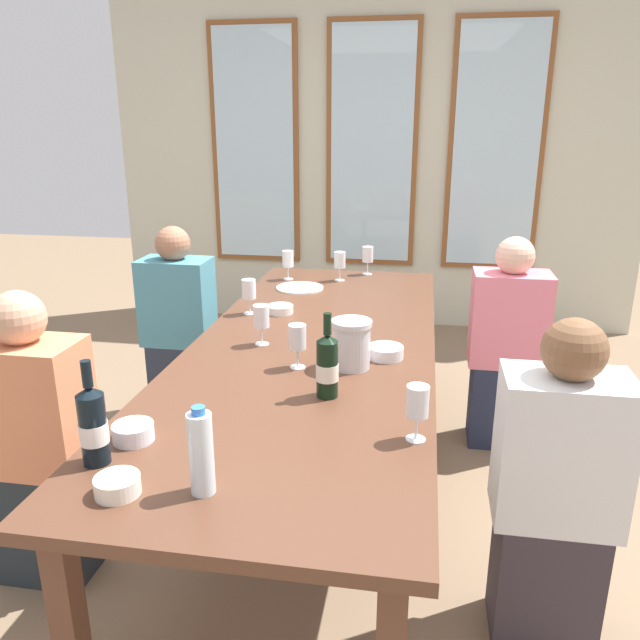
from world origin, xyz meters
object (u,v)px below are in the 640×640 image
at_px(water_bottle, 201,453).
at_px(seated_person_3, 555,496).
at_px(wine_bottle_0, 327,366).
at_px(seated_person_2, 38,447).
at_px(tasting_bowl_2, 117,485).
at_px(dining_table, 313,357).
at_px(wine_glass_2, 297,338).
at_px(tasting_bowl_3, 385,352).
at_px(white_plate_0, 300,288).
at_px(wine_glass_0, 368,255).
at_px(tasting_bowl_0, 133,432).
at_px(seated_person_1, 506,349).
at_px(wine_glass_4, 288,260).
at_px(wine_glass_5, 261,317).
at_px(wine_bottle_1, 93,425).
at_px(wine_glass_3, 340,261).
at_px(seated_person_0, 179,329).
at_px(metal_pitcher, 351,344).
at_px(wine_glass_6, 249,291).
at_px(wine_glass_1, 417,403).
at_px(tasting_bowl_1, 280,309).

height_order(water_bottle, seated_person_3, seated_person_3).
relative_size(wine_bottle_0, seated_person_2, 0.27).
xyz_separation_m(tasting_bowl_2, seated_person_3, (1.18, 0.52, -0.24)).
height_order(dining_table, tasting_bowl_2, tasting_bowl_2).
height_order(wine_bottle_0, seated_person_3, seated_person_3).
distance_m(wine_glass_2, seated_person_3, 1.04).
xyz_separation_m(tasting_bowl_2, wine_glass_2, (0.28, 0.91, 0.10)).
bearing_deg(tasting_bowl_3, tasting_bowl_2, -119.56).
distance_m(white_plate_0, wine_glass_0, 0.55).
relative_size(tasting_bowl_0, seated_person_1, 0.11).
relative_size(tasting_bowl_0, seated_person_2, 0.11).
distance_m(wine_bottle_0, seated_person_2, 1.09).
xyz_separation_m(tasting_bowl_0, wine_glass_4, (0.03, 2.00, 0.09)).
relative_size(dining_table, seated_person_3, 2.48).
bearing_deg(dining_table, wine_bottle_0, -74.53).
distance_m(tasting_bowl_0, seated_person_1, 2.04).
height_order(white_plate_0, seated_person_1, seated_person_1).
relative_size(dining_table, seated_person_2, 2.48).
bearing_deg(tasting_bowl_3, wine_glass_5, 172.89).
distance_m(wine_bottle_1, seated_person_2, 0.69).
distance_m(tasting_bowl_3, seated_person_3, 0.83).
bearing_deg(tasting_bowl_3, seated_person_1, 53.32).
xyz_separation_m(wine_bottle_1, wine_glass_3, (0.38, 2.15, 0.00)).
relative_size(wine_bottle_0, seated_person_0, 0.27).
xyz_separation_m(metal_pitcher, wine_glass_5, (-0.40, 0.19, 0.03)).
distance_m(wine_glass_2, wine_glass_6, 0.75).
relative_size(wine_bottle_0, wine_glass_5, 1.72).
height_order(wine_bottle_1, wine_glass_5, wine_bottle_1).
bearing_deg(wine_glass_1, tasting_bowl_0, -170.11).
relative_size(wine_bottle_1, wine_glass_1, 1.75).
bearing_deg(wine_glass_1, seated_person_1, 72.92).
height_order(dining_table, wine_bottle_0, wine_bottle_0).
height_order(metal_pitcher, tasting_bowl_1, metal_pitcher).
distance_m(dining_table, wine_glass_5, 0.28).
distance_m(tasting_bowl_1, seated_person_3, 1.58).
relative_size(wine_glass_4, wine_glass_6, 1.00).
bearing_deg(tasting_bowl_2, metal_pitcher, 62.90).
bearing_deg(wine_glass_2, tasting_bowl_2, -107.23).
height_order(tasting_bowl_1, wine_glass_2, wine_glass_2).
relative_size(metal_pitcher, wine_glass_2, 1.09).
bearing_deg(white_plate_0, water_bottle, -85.60).
bearing_deg(water_bottle, dining_table, 85.96).
height_order(tasting_bowl_2, tasting_bowl_3, same).
relative_size(wine_glass_1, seated_person_2, 0.16).
relative_size(tasting_bowl_0, wine_glass_6, 0.70).
height_order(dining_table, wine_glass_5, wine_glass_5).
xyz_separation_m(metal_pitcher, wine_bottle_1, (-0.61, -0.81, 0.02)).
bearing_deg(metal_pitcher, tasting_bowl_2, -117.10).
relative_size(water_bottle, seated_person_1, 0.22).
height_order(white_plate_0, tasting_bowl_2, tasting_bowl_2).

